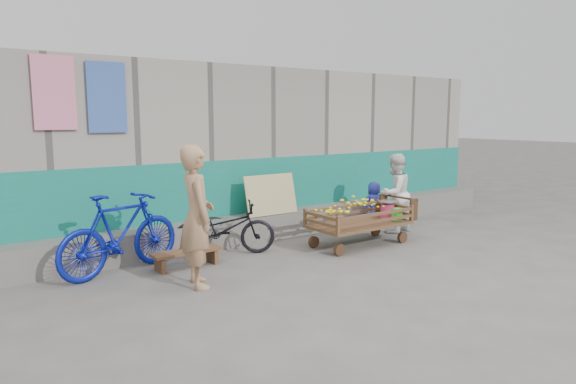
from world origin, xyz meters
TOP-DOWN VIEW (x-y plane):
  - ground at (0.00, 0.00)m, footprint 80.00×80.00m
  - building_wall at (-0.00, 4.05)m, footprint 12.00×3.50m
  - banana_cart at (1.26, 1.06)m, footprint 1.88×0.86m
  - bench at (-1.59, 1.57)m, footprint 1.01×0.30m
  - vendor_man at (-1.81, 0.75)m, footprint 0.56×0.73m
  - woman at (2.50, 1.40)m, footprint 0.75×0.61m
  - child at (2.50, 1.92)m, footprint 0.47×0.35m
  - bicycle_dark at (-0.82, 1.86)m, footprint 1.66×1.15m
  - bicycle_blue at (-2.43, 1.85)m, footprint 1.93×1.00m

SIDE VIEW (x-z plane):
  - ground at x=0.00m, z-range 0.00..0.00m
  - bench at x=-1.59m, z-range 0.06..0.31m
  - bicycle_dark at x=-0.82m, z-range 0.00..0.83m
  - child at x=2.50m, z-range 0.00..0.89m
  - banana_cart at x=1.26m, z-range 0.14..0.94m
  - bicycle_blue at x=-2.43m, z-range 0.00..1.11m
  - woman at x=2.50m, z-range 0.00..1.46m
  - vendor_man at x=-1.81m, z-range 0.00..1.79m
  - building_wall at x=0.00m, z-range -0.03..2.97m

